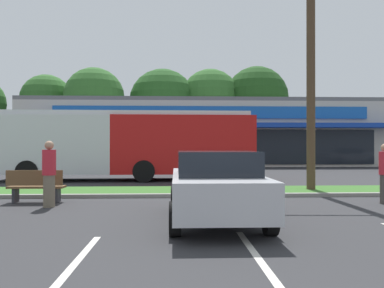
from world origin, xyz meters
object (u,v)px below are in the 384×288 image
city_bus (126,143)px  car_1 (19,160)px  bus_stop_bench (36,185)px  pedestrian_near_bench (49,174)px  utility_pole (307,28)px  car_3 (216,186)px

city_bus → car_1: city_bus is taller
bus_stop_bench → pedestrian_near_bench: bearing=127.5°
utility_pole → car_3: (-3.77, -5.19, -5.01)m
utility_pole → pedestrian_near_bench: size_ratio=6.10×
car_1 → city_bus: bearing=140.8°
bus_stop_bench → car_1: bearing=-66.8°
utility_pole → car_3: size_ratio=2.53×
car_1 → car_3: car_3 is taller
utility_pole → car_3: utility_pole is taller
bus_stop_bench → car_1: 14.56m
city_bus → bus_stop_bench: city_bus is taller
city_bus → car_3: (3.23, -10.42, -0.98)m
bus_stop_bench → car_3: (4.93, -3.10, 0.28)m
utility_pole → city_bus: 9.62m
pedestrian_near_bench → city_bus: bearing=-64.1°
city_bus → pedestrian_near_bench: (-1.05, -8.16, -0.87)m
car_3 → pedestrian_near_bench: bearing=62.2°
utility_pole → car_3: bearing=-125.9°
city_bus → bus_stop_bench: size_ratio=7.59×
city_bus → bus_stop_bench: 7.62m
car_3 → car_1: bearing=32.9°
city_bus → car_1: (-7.43, 6.06, -1.02)m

